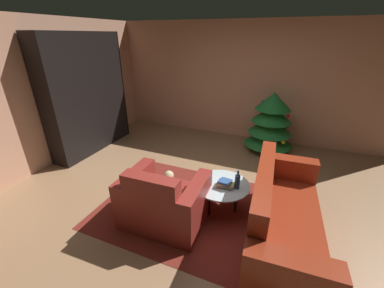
{
  "coord_description": "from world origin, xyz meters",
  "views": [
    {
      "loc": [
        0.9,
        -2.59,
        2.21
      ],
      "look_at": [
        -0.25,
        0.17,
        0.84
      ],
      "focal_mm": 22.32,
      "sensor_mm": 36.0,
      "label": 1
    }
  ],
  "objects_px": {
    "bookshelf_unit": "(93,94)",
    "armchair_red": "(164,202)",
    "coffee_table": "(222,186)",
    "decorated_tree": "(271,123)",
    "book_stack_on_table": "(225,184)",
    "bottle_on_table": "(237,181)",
    "couch_red": "(281,222)"
  },
  "relations": [
    {
      "from": "book_stack_on_table",
      "to": "decorated_tree",
      "type": "xyz_separation_m",
      "value": [
        0.32,
        2.21,
        0.15
      ]
    },
    {
      "from": "bookshelf_unit",
      "to": "book_stack_on_table",
      "type": "xyz_separation_m",
      "value": [
        3.09,
        -1.1,
        -0.66
      ]
    },
    {
      "from": "book_stack_on_table",
      "to": "bottle_on_table",
      "type": "bearing_deg",
      "value": 11.14
    },
    {
      "from": "bookshelf_unit",
      "to": "bottle_on_table",
      "type": "height_order",
      "value": "bookshelf_unit"
    },
    {
      "from": "armchair_red",
      "to": "book_stack_on_table",
      "type": "bearing_deg",
      "value": 34.79
    },
    {
      "from": "coffee_table",
      "to": "bottle_on_table",
      "type": "distance_m",
      "value": 0.25
    },
    {
      "from": "couch_red",
      "to": "book_stack_on_table",
      "type": "bearing_deg",
      "value": 158.5
    },
    {
      "from": "coffee_table",
      "to": "book_stack_on_table",
      "type": "height_order",
      "value": "book_stack_on_table"
    },
    {
      "from": "armchair_red",
      "to": "coffee_table",
      "type": "height_order",
      "value": "armchair_red"
    },
    {
      "from": "bookshelf_unit",
      "to": "decorated_tree",
      "type": "bearing_deg",
      "value": 18.13
    },
    {
      "from": "book_stack_on_table",
      "to": "coffee_table",
      "type": "bearing_deg",
      "value": 140.56
    },
    {
      "from": "coffee_table",
      "to": "bottle_on_table",
      "type": "bearing_deg",
      "value": -4.9
    },
    {
      "from": "bookshelf_unit",
      "to": "armchair_red",
      "type": "xyz_separation_m",
      "value": [
        2.43,
        -1.56,
        -0.82
      ]
    },
    {
      "from": "bookshelf_unit",
      "to": "coffee_table",
      "type": "xyz_separation_m",
      "value": [
        3.04,
        -1.05,
        -0.74
      ]
    },
    {
      "from": "bookshelf_unit",
      "to": "armchair_red",
      "type": "bearing_deg",
      "value": -32.61
    },
    {
      "from": "couch_red",
      "to": "bottle_on_table",
      "type": "xyz_separation_m",
      "value": [
        -0.58,
        0.31,
        0.19
      ]
    },
    {
      "from": "bottle_on_table",
      "to": "coffee_table",
      "type": "bearing_deg",
      "value": 175.1
    },
    {
      "from": "couch_red",
      "to": "coffee_table",
      "type": "height_order",
      "value": "couch_red"
    },
    {
      "from": "coffee_table",
      "to": "decorated_tree",
      "type": "xyz_separation_m",
      "value": [
        0.37,
        2.17,
        0.24
      ]
    },
    {
      "from": "armchair_red",
      "to": "bottle_on_table",
      "type": "distance_m",
      "value": 0.97
    },
    {
      "from": "bookshelf_unit",
      "to": "book_stack_on_table",
      "type": "bearing_deg",
      "value": -19.53
    },
    {
      "from": "coffee_table",
      "to": "bottle_on_table",
      "type": "relative_size",
      "value": 2.85
    },
    {
      "from": "couch_red",
      "to": "book_stack_on_table",
      "type": "height_order",
      "value": "couch_red"
    },
    {
      "from": "bottle_on_table",
      "to": "book_stack_on_table",
      "type": "bearing_deg",
      "value": -168.86
    },
    {
      "from": "armchair_red",
      "to": "couch_red",
      "type": "bearing_deg",
      "value": 7.18
    },
    {
      "from": "armchair_red",
      "to": "couch_red",
      "type": "distance_m",
      "value": 1.39
    },
    {
      "from": "decorated_tree",
      "to": "couch_red",
      "type": "bearing_deg",
      "value": -80.79
    },
    {
      "from": "coffee_table",
      "to": "decorated_tree",
      "type": "relative_size",
      "value": 0.61
    },
    {
      "from": "bookshelf_unit",
      "to": "book_stack_on_table",
      "type": "height_order",
      "value": "bookshelf_unit"
    },
    {
      "from": "book_stack_on_table",
      "to": "bottle_on_table",
      "type": "relative_size",
      "value": 0.9
    },
    {
      "from": "bottle_on_table",
      "to": "couch_red",
      "type": "bearing_deg",
      "value": -28.61
    },
    {
      "from": "bookshelf_unit",
      "to": "bottle_on_table",
      "type": "distance_m",
      "value": 3.46
    }
  ]
}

